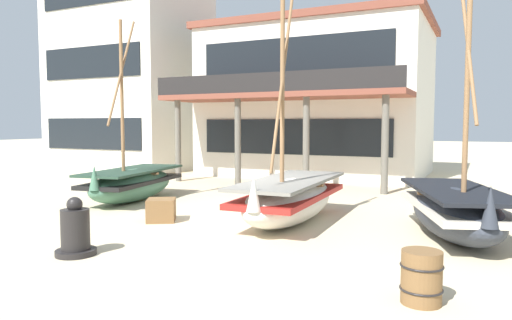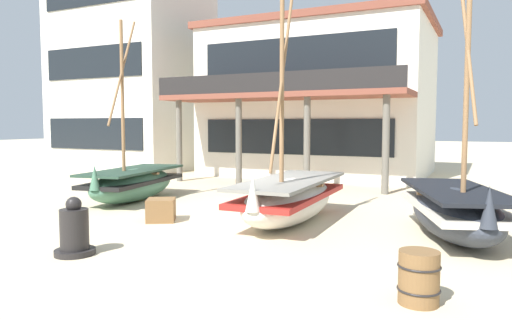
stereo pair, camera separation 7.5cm
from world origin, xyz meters
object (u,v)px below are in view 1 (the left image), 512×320
Objects in this scene: fishing_boat_near_left at (132,183)px; capstan_winch at (75,232)px; cargo_crate at (161,210)px; wooden_barrel at (421,277)px; harbor_building_annex at (131,69)px; fishing_boat_centre_large at (290,198)px; harbor_building_main at (318,100)px; fishing_boat_far_right at (456,210)px.

fishing_boat_near_left is 5.18× the size of capstan_winch.
wooden_barrel is at bearing -23.86° from cargo_crate.
capstan_winch is at bearing -52.89° from harbor_building_annex.
cargo_crate is (2.66, -2.09, -0.28)m from fishing_boat_near_left.
harbor_building_main is at bearing 105.16° from fishing_boat_centre_large.
fishing_boat_near_left is at bearing 174.85° from fishing_boat_far_right.
cargo_crate is 0.06× the size of harbor_building_main.
fishing_boat_near_left is 0.52× the size of harbor_building_annex.
fishing_boat_centre_large reaches higher than cargo_crate.
fishing_boat_centre_large is at bearing -36.74° from harbor_building_annex.
wooden_barrel is 1.07× the size of cargo_crate.
fishing_boat_near_left is 1.04× the size of fishing_boat_far_right.
fishing_boat_centre_large is 5.27m from wooden_barrel.
wooden_barrel is at bearing -49.29° from fishing_boat_centre_large.
fishing_boat_centre_large reaches higher than fishing_boat_far_right.
capstan_winch is 5.85m from wooden_barrel.
fishing_boat_near_left is at bearing 141.87° from cargo_crate.
cargo_crate is 12.79m from harbor_building_main.
fishing_boat_centre_large is 1.04× the size of fishing_boat_far_right.
harbor_building_main reaches higher than wooden_barrel.
harbor_building_annex reaches higher than cargo_crate.
fishing_boat_centre_large is at bearing -179.23° from fishing_boat_far_right.
harbor_building_main reaches higher than capstan_winch.
harbor_building_main reaches higher than fishing_boat_far_right.
fishing_boat_far_right is 4.98× the size of capstan_winch.
fishing_boat_near_left is 6.01m from capstan_winch.
fishing_boat_near_left reaches higher than cargo_crate.
fishing_boat_near_left is 1.00× the size of fishing_boat_centre_large.
wooden_barrel is 0.07× the size of harbor_building_main.
harbor_building_annex is (-16.39, 13.67, 4.94)m from wooden_barrel.
fishing_boat_centre_large is 11.92m from harbor_building_main.
cargo_crate is (-6.28, 2.78, -0.08)m from wooden_barrel.
fishing_boat_far_right is 6.60m from cargo_crate.
wooden_barrel is at bearing -39.82° from harbor_building_annex.
harbor_building_main is (-6.46, 15.15, 3.12)m from wooden_barrel.
fishing_boat_far_right is at bearing -59.09° from harbor_building_main.
fishing_boat_near_left is 10.98m from harbor_building_main.
harbor_building_main is (-6.65, 11.11, 2.89)m from fishing_boat_far_right.
harbor_building_annex reaches higher than wooden_barrel.
fishing_boat_centre_large is at bearing 23.16° from cargo_crate.
harbor_building_main is at bearing 120.91° from fishing_boat_far_right.
wooden_barrel is at bearing -28.56° from fishing_boat_near_left.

